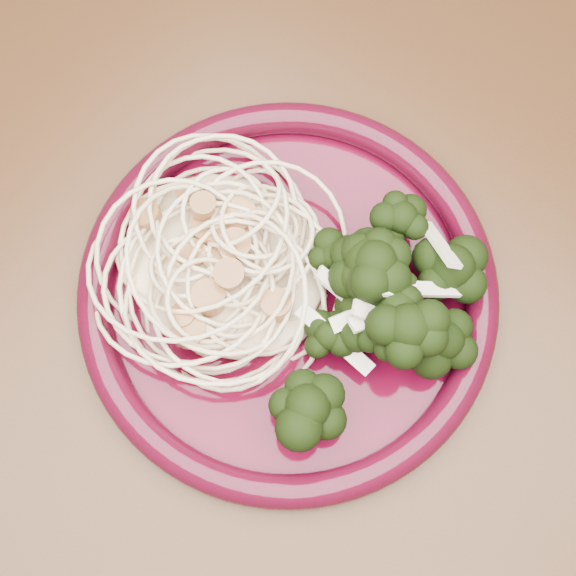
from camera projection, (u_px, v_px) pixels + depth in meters
The scene contains 6 objects.
dining_table at pixel (443, 391), 0.58m from camera, with size 1.20×0.80×0.75m.
dinner_plate at pixel (288, 293), 0.49m from camera, with size 0.31×0.31×0.02m.
spaghetti_pile at pixel (223, 259), 0.48m from camera, with size 0.13×0.11×0.03m, color beige.
scallop_cluster at pixel (218, 240), 0.45m from camera, with size 0.11×0.11×0.04m, color #AA7647, non-canonical shape.
broccoli_pile at pixel (371, 320), 0.46m from camera, with size 0.09×0.14×0.05m, color black.
onion_garnish at pixel (377, 306), 0.43m from camera, with size 0.06×0.09×0.05m, color white, non-canonical shape.
Camera 1 is at (-0.03, -0.14, 1.23)m, focal length 50.00 mm.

